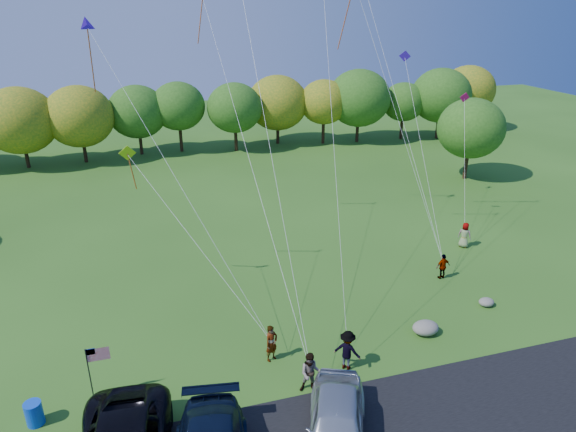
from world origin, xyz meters
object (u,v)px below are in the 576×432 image
(minivan_silver, at_px, (337,424))
(flyer_a, at_px, (272,343))
(flyer_c, at_px, (347,350))
(flyer_e, at_px, (465,235))
(flyer_d, at_px, (443,266))
(trash_barrel, at_px, (34,413))
(flyer_b, at_px, (311,373))

(minivan_silver, distance_m, flyer_a, 5.56)
(flyer_c, bearing_deg, flyer_e, -101.00)
(minivan_silver, distance_m, flyer_c, 4.45)
(minivan_silver, distance_m, flyer_e, 19.54)
(minivan_silver, xyz_separation_m, flyer_a, (-1.02, 5.47, -0.07))
(minivan_silver, relative_size, flyer_c, 2.81)
(minivan_silver, height_order, flyer_e, minivan_silver)
(flyer_d, bearing_deg, minivan_silver, 37.08)
(flyer_a, xyz_separation_m, trash_barrel, (-9.87, -1.14, -0.40))
(flyer_a, distance_m, flyer_c, 3.45)
(flyer_b, bearing_deg, flyer_d, 50.91)
(flyer_a, distance_m, flyer_e, 17.26)
(minivan_silver, height_order, flyer_c, flyer_c)
(flyer_a, bearing_deg, flyer_d, -6.85)
(flyer_d, xyz_separation_m, flyer_e, (3.74, 3.34, 0.07))
(flyer_a, relative_size, flyer_d, 1.14)
(flyer_d, xyz_separation_m, trash_barrel, (-21.57, -5.54, -0.30))
(flyer_c, xyz_separation_m, trash_barrel, (-12.97, 0.39, -0.46))
(flyer_a, xyz_separation_m, flyer_d, (11.69, 4.40, -0.11))
(flyer_a, relative_size, flyer_e, 1.04)
(minivan_silver, height_order, flyer_b, minivan_silver)
(flyer_c, xyz_separation_m, flyer_d, (8.60, 5.93, -0.16))
(flyer_a, bearing_deg, flyer_c, -53.79)
(trash_barrel, bearing_deg, flyer_d, 14.42)
(flyer_d, height_order, trash_barrel, flyer_d)
(flyer_d, bearing_deg, flyer_c, 28.90)
(flyer_a, distance_m, flyer_d, 12.49)
(flyer_d, bearing_deg, trash_barrel, 8.73)
(minivan_silver, relative_size, flyer_b, 2.86)
(flyer_d, height_order, flyer_e, flyer_e)
(flyer_c, relative_size, flyer_e, 1.10)
(minivan_silver, xyz_separation_m, flyer_b, (0.02, 3.00, -0.04))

